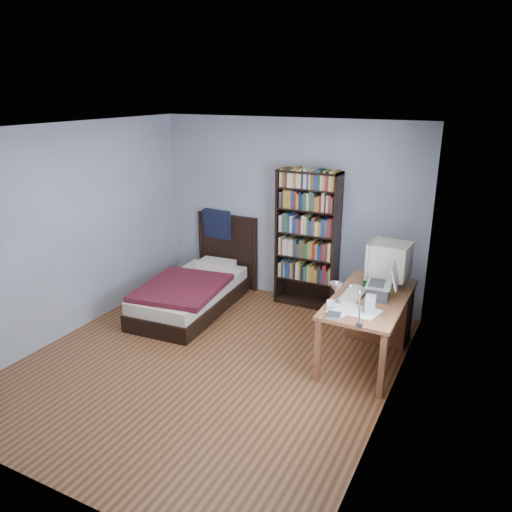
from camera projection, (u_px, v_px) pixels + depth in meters
name	position (u px, v px, depth m)	size (l,w,h in m)	color
room	(208.00, 254.00, 5.08)	(4.20, 4.24, 2.50)	#573119
desk	(377.00, 309.00, 5.81)	(0.75, 1.50, 0.73)	brown
crt_monitor	(388.00, 260.00, 5.63)	(0.45, 0.42, 0.50)	#BEB69E
laptop	(380.00, 289.00, 5.28)	(0.36, 0.36, 0.41)	#2D2D30
desk_lamp	(340.00, 292.00, 4.31)	(0.22, 0.48, 0.57)	#99999E
keyboard	(354.00, 294.00, 5.38)	(0.19, 0.48, 0.03)	#B7AD99
speaker	(370.00, 305.00, 4.92)	(0.10, 0.10, 0.19)	gray
soda_can	(366.00, 285.00, 5.53)	(0.06, 0.06, 0.12)	#07380E
mouse	(375.00, 286.00, 5.59)	(0.07, 0.12, 0.04)	silver
phone_silver	(338.00, 302.00, 5.19)	(0.05, 0.11, 0.02)	silver
phone_grey	(332.00, 308.00, 5.06)	(0.04, 0.09, 0.02)	gray
external_drive	(334.00, 315.00, 4.89)	(0.13, 0.13, 0.03)	gray
bookshelf	(307.00, 240.00, 6.67)	(0.84, 0.30, 1.86)	black
bed	(194.00, 289.00, 6.78)	(1.14, 2.03, 1.16)	black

